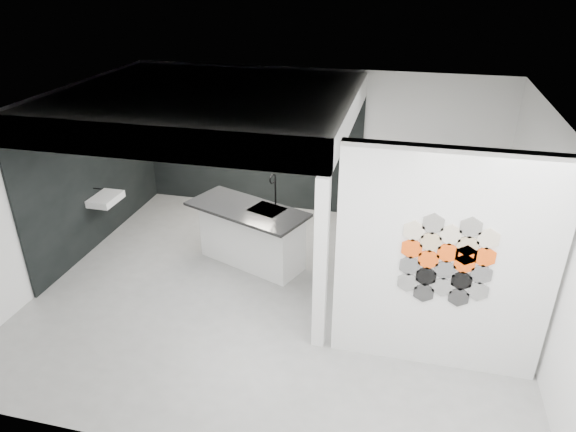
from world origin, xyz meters
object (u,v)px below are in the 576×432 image
at_px(utensil_cup, 215,139).
at_px(glass_bowl, 322,147).
at_px(wall_basin, 106,199).
at_px(bottle_dark, 238,139).
at_px(stockpot, 205,136).
at_px(kitchen_island, 251,234).
at_px(partition_panel, 443,265).
at_px(kettle, 311,145).
at_px(glass_vase, 322,146).

bearing_deg(utensil_cup, glass_bowl, 0.00).
height_order(wall_basin, bottle_dark, bottle_dark).
bearing_deg(stockpot, bottle_dark, 0.00).
xyz_separation_m(kitchen_island, utensil_cup, (-1.37, 2.12, 0.85)).
relative_size(kitchen_island, glass_bowl, 16.87).
relative_size(glass_bowl, bottle_dark, 0.70).
xyz_separation_m(wall_basin, bottle_dark, (1.73, 2.07, 0.56)).
bearing_deg(kitchen_island, partition_panel, -9.91).
relative_size(partition_panel, kettle, 15.43).
bearing_deg(kitchen_island, glass_vase, 91.61).
relative_size(partition_panel, glass_vase, 22.26).
distance_m(glass_bowl, bottle_dark, 1.66).
height_order(kitchen_island, glass_bowl, kitchen_island).
relative_size(partition_panel, wall_basin, 4.67).
relative_size(kettle, bottle_dark, 1.00).
relative_size(wall_basin, bottle_dark, 3.32).
xyz_separation_m(glass_vase, bottle_dark, (-1.66, 0.00, 0.03)).
bearing_deg(kettle, bottle_dark, 173.99).
xyz_separation_m(wall_basin, stockpot, (1.03, 2.07, 0.56)).
relative_size(wall_basin, stockpot, 2.68).
bearing_deg(glass_vase, kettle, 180.00).
height_order(bottle_dark, utensil_cup, bottle_dark).
bearing_deg(glass_bowl, glass_vase, 0.00).
height_order(glass_bowl, bottle_dark, bottle_dark).
xyz_separation_m(wall_basin, utensil_cup, (1.25, 2.07, 0.52)).
height_order(kitchen_island, glass_vase, kitchen_island).
bearing_deg(kettle, kitchen_island, -110.44).
distance_m(bottle_dark, utensil_cup, 0.48).
relative_size(kettle, glass_vase, 1.44).
bearing_deg(bottle_dark, kettle, 0.00).
bearing_deg(wall_basin, stockpot, 63.42).
bearing_deg(utensil_cup, kettle, 0.00).
relative_size(kitchen_island, utensil_cup, 19.96).
bearing_deg(stockpot, utensil_cup, 0.00).
bearing_deg(partition_panel, glass_vase, 118.23).
bearing_deg(kitchen_island, utensil_cup, 144.40).
bearing_deg(glass_bowl, stockpot, 180.00).
bearing_deg(kettle, wall_basin, -152.89).
distance_m(partition_panel, wall_basin, 5.78).
xyz_separation_m(wall_basin, kettle, (3.16, 2.07, 0.55)).
xyz_separation_m(bottle_dark, utensil_cup, (-0.48, 0.00, -0.04)).
bearing_deg(utensil_cup, wall_basin, -121.19).
bearing_deg(utensil_cup, partition_panel, -42.52).
distance_m(wall_basin, bottle_dark, 2.75).
height_order(wall_basin, kettle, kettle).
bearing_deg(glass_vase, partition_panel, -61.77).
distance_m(kitchen_island, stockpot, 2.79).
relative_size(kitchen_island, kettle, 11.68).
bearing_deg(glass_bowl, bottle_dark, 180.00).
bearing_deg(glass_bowl, kitchen_island, -109.97).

